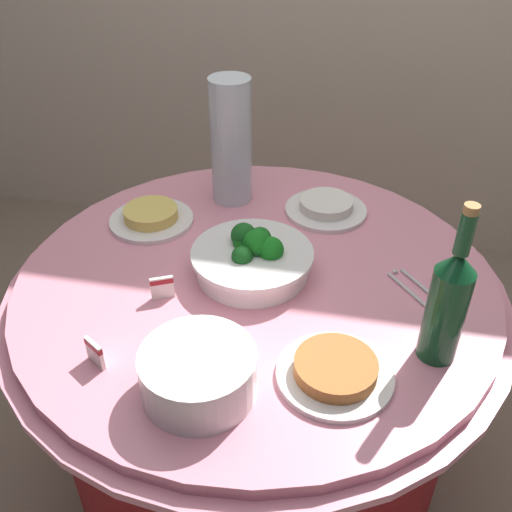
% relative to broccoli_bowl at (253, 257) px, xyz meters
% --- Properties ---
extents(ground_plane, '(6.00, 6.00, 0.00)m').
position_rel_broccoli_bowl_xyz_m(ground_plane, '(0.01, -0.00, -0.78)').
color(ground_plane, gray).
extents(buffet_table, '(1.16, 1.16, 0.74)m').
position_rel_broccoli_bowl_xyz_m(buffet_table, '(0.01, -0.00, -0.41)').
color(buffet_table, maroon).
rests_on(buffet_table, ground_plane).
extents(broccoli_bowl, '(0.28, 0.28, 0.11)m').
position_rel_broccoli_bowl_xyz_m(broccoli_bowl, '(0.00, 0.00, 0.00)').
color(broccoli_bowl, white).
rests_on(broccoli_bowl, buffet_table).
extents(plate_stack, '(0.21, 0.21, 0.09)m').
position_rel_broccoli_bowl_xyz_m(plate_stack, '(-0.02, -0.37, 0.00)').
color(plate_stack, white).
rests_on(plate_stack, buffet_table).
extents(wine_bottle, '(0.07, 0.07, 0.34)m').
position_rel_broccoli_bowl_xyz_m(wine_bottle, '(0.40, -0.19, 0.09)').
color(wine_bottle, '#104523').
rests_on(wine_bottle, buffet_table).
extents(decorative_fruit_vase, '(0.11, 0.11, 0.34)m').
position_rel_broccoli_bowl_xyz_m(decorative_fruit_vase, '(-0.13, 0.33, 0.11)').
color(decorative_fruit_vase, silver).
rests_on(decorative_fruit_vase, buffet_table).
extents(serving_tongs, '(0.14, 0.15, 0.01)m').
position_rel_broccoli_bowl_xyz_m(serving_tongs, '(0.37, 0.01, -0.04)').
color(serving_tongs, silver).
rests_on(serving_tongs, buffet_table).
extents(food_plate_noodles, '(0.22, 0.22, 0.04)m').
position_rel_broccoli_bowl_xyz_m(food_plate_noodles, '(-0.31, 0.16, -0.03)').
color(food_plate_noodles, white).
rests_on(food_plate_noodles, buffet_table).
extents(food_plate_rice, '(0.22, 0.22, 0.04)m').
position_rel_broccoli_bowl_xyz_m(food_plate_rice, '(0.14, 0.30, -0.03)').
color(food_plate_rice, white).
rests_on(food_plate_rice, buffet_table).
extents(food_plate_peanuts, '(0.22, 0.22, 0.04)m').
position_rel_broccoli_bowl_xyz_m(food_plate_peanuts, '(0.22, -0.29, -0.03)').
color(food_plate_peanuts, white).
rests_on(food_plate_peanuts, buffet_table).
extents(label_placard_front, '(0.05, 0.03, 0.05)m').
position_rel_broccoli_bowl_xyz_m(label_placard_front, '(-0.17, -0.13, -0.01)').
color(label_placard_front, white).
rests_on(label_placard_front, buffet_table).
extents(label_placard_mid, '(0.05, 0.03, 0.05)m').
position_rel_broccoli_bowl_xyz_m(label_placard_mid, '(-0.23, -0.34, -0.01)').
color(label_placard_mid, white).
rests_on(label_placard_mid, buffet_table).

